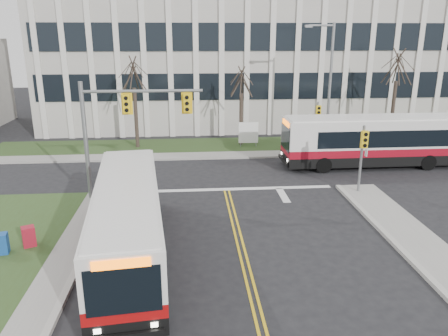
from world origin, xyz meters
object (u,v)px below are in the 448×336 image
Objects in this scene: bus_cross at (376,142)px; newspaper_box_blue at (2,245)px; streetlight at (328,81)px; directory_sign at (248,133)px; newspaper_box_red at (29,238)px; bus_main at (128,223)px.

bus_cross is 12.81× the size of newspaper_box_blue.
streetlight reaches higher than directory_sign.
streetlight is 9.68× the size of newspaper_box_red.
directory_sign is at bearing 43.04° from newspaper_box_blue.
newspaper_box_blue is (-17.53, -15.00, -4.72)m from streetlight.
directory_sign is 0.16× the size of bus_cross.
streetlight reaches higher than newspaper_box_blue.
directory_sign is 9.48m from bus_cross.
directory_sign is 18.12m from bus_main.
newspaper_box_blue is at bearing -126.37° from directory_sign.
newspaper_box_red is at bearing 22.97° from newspaper_box_blue.
bus_main is at bearing -52.95° from bus_cross.
bus_cross is at bearing 4.32° from newspaper_box_red.
directory_sign reaches higher than newspaper_box_red.
bus_cross reaches higher than directory_sign.
bus_cross is at bearing -62.25° from streetlight.
streetlight is 23.55m from newspaper_box_blue.
streetlight is at bearing 29.95° from newspaper_box_blue.
streetlight reaches higher than newspaper_box_red.
bus_cross is at bearing 18.14° from newspaper_box_blue.
newspaper_box_blue and newspaper_box_red have the same top height.
directory_sign is at bearing -125.73° from bus_cross.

